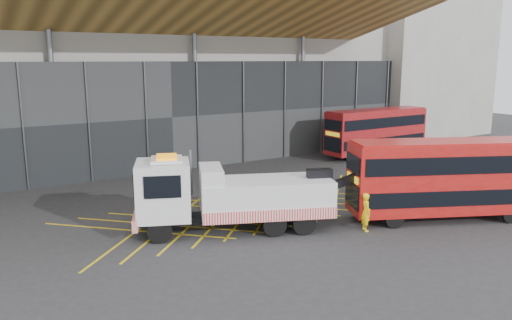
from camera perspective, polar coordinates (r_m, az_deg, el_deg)
ground_plane at (r=26.89m, az=-3.71°, el=-6.24°), size 120.00×120.00×0.00m
road_markings at (r=27.65m, az=-0.79°, el=-5.70°), size 19.96×7.16×0.01m
construction_building at (r=43.29m, az=-13.62°, el=12.23°), size 55.00×23.97×18.00m
east_building at (r=58.67m, az=16.98°, el=12.78°), size 15.00×12.00×20.00m
recovery_truck at (r=23.89m, az=-3.23°, el=-4.04°), size 10.77×6.14×3.87m
bus_towed at (r=27.37m, az=21.14°, el=-1.71°), size 10.15×6.46×4.13m
bus_second at (r=43.82m, az=13.59°, el=3.35°), size 9.85×2.35×4.00m
worker at (r=24.72m, az=12.45°, el=-5.82°), size 0.68×0.81×1.88m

